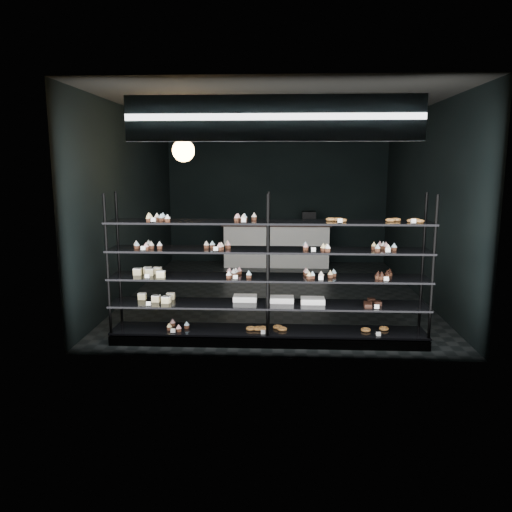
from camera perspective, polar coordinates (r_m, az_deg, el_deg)
name	(u,v)px	position (r m, az deg, el deg)	size (l,w,h in m)	color
room	(276,203)	(8.60, 2.27, 6.06)	(5.01, 6.01, 3.20)	black
display_shelf	(266,294)	(6.33, 1.19, -4.41)	(4.00, 0.50, 1.91)	black
signage	(274,118)	(5.67, 2.03, 15.48)	(3.30, 0.05, 0.50)	#0C103D
pendant_lamp	(183,151)	(7.53, -8.29, 11.84)	(0.32, 0.32, 0.89)	black
service_counter	(277,244)	(11.21, 2.41, 1.42)	(2.40, 0.65, 1.23)	white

